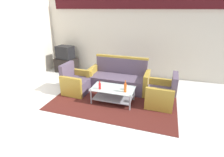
# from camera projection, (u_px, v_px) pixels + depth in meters

# --- Properties ---
(ground_plane) EXTENTS (14.00, 14.00, 0.00)m
(ground_plane) POSITION_uv_depth(u_px,v_px,m) (102.00, 119.00, 3.86)
(ground_plane) COLOR white
(wall_back) EXTENTS (6.52, 0.19, 2.80)m
(wall_back) POSITION_uv_depth(u_px,v_px,m) (132.00, 34.00, 5.99)
(wall_back) COLOR silver
(wall_back) RESTS_ON ground
(rug) EXTENTS (3.25, 2.17, 0.01)m
(rug) POSITION_uv_depth(u_px,v_px,m) (115.00, 99.00, 4.70)
(rug) COLOR #511E19
(rug) RESTS_ON ground
(couch) EXTENTS (1.81, 0.76, 0.96)m
(couch) POSITION_uv_depth(u_px,v_px,m) (119.00, 79.00, 5.21)
(couch) COLOR #5B4C60
(couch) RESTS_ON rug
(armchair_left) EXTENTS (0.73, 0.79, 0.85)m
(armchair_left) POSITION_uv_depth(u_px,v_px,m) (76.00, 83.00, 5.01)
(armchair_left) COLOR #5B4C60
(armchair_left) RESTS_ON rug
(armchair_right) EXTENTS (0.71, 0.77, 0.85)m
(armchair_right) POSITION_uv_depth(u_px,v_px,m) (161.00, 95.00, 4.34)
(armchair_right) COLOR #5B4C60
(armchair_right) RESTS_ON rug
(coffee_table) EXTENTS (1.10, 0.60, 0.40)m
(coffee_table) POSITION_uv_depth(u_px,v_px,m) (113.00, 93.00, 4.46)
(coffee_table) COLOR silver
(coffee_table) RESTS_ON rug
(bottle_red) EXTENTS (0.06, 0.06, 0.23)m
(bottle_red) POSITION_uv_depth(u_px,v_px,m) (100.00, 86.00, 4.33)
(bottle_red) COLOR red
(bottle_red) RESTS_ON coffee_table
(bottle_orange) EXTENTS (0.07, 0.07, 0.31)m
(bottle_orange) POSITION_uv_depth(u_px,v_px,m) (125.00, 88.00, 4.17)
(bottle_orange) COLOR #D85919
(bottle_orange) RESTS_ON coffee_table
(cup) EXTENTS (0.08, 0.08, 0.10)m
(cup) POSITION_uv_depth(u_px,v_px,m) (126.00, 88.00, 4.31)
(cup) COLOR silver
(cup) RESTS_ON coffee_table
(tv_stand) EXTENTS (0.80, 0.50, 0.52)m
(tv_stand) POSITION_uv_depth(u_px,v_px,m) (66.00, 65.00, 6.69)
(tv_stand) COLOR black
(tv_stand) RESTS_ON ground
(television) EXTENTS (0.64, 0.51, 0.48)m
(television) POSITION_uv_depth(u_px,v_px,m) (65.00, 52.00, 6.50)
(television) COLOR black
(television) RESTS_ON tv_stand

